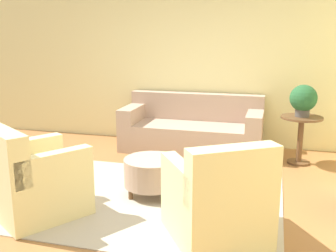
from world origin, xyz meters
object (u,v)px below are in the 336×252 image
Objects in this scene: ottoman_table at (152,172)px; potted_plant_on_side_table at (303,99)px; side_table at (301,131)px; armchair_left at (34,181)px; armchair_right at (218,202)px; couch at (192,130)px.

ottoman_table is 1.41× the size of potted_plant_on_side_table.
potted_plant_on_side_table reaches higher than side_table.
armchair_left is 1.89m from armchair_right.
armchair_left reaches higher than ottoman_table.
potted_plant_on_side_table reaches higher than ottoman_table.
couch reaches higher than ottoman_table.
couch is 3.18× the size of side_table.
side_table is at bearing -9.81° from couch.
side_table is 0.47m from potted_plant_on_side_table.
side_table is at bearing 42.47° from armchair_left.
armchair_right is at bearing -42.42° from ottoman_table.
armchair_left is at bearing -137.53° from potted_plant_on_side_table.
side_table is at bearing 44.46° from ottoman_table.
side_table is at bearing 71.61° from armchair_right.
armchair_left is 2.50× the size of potted_plant_on_side_table.
couch is 1.96× the size of armchair_right.
side_table is (1.71, 1.68, 0.19)m from ottoman_table.
couch is at bearing 170.19° from side_table.
couch is 1.96× the size of armchair_left.
armchair_right is at bearing -108.39° from side_table.
ottoman_table is 2.49m from potted_plant_on_side_table.
armchair_left is at bearing 180.00° from armchair_right.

